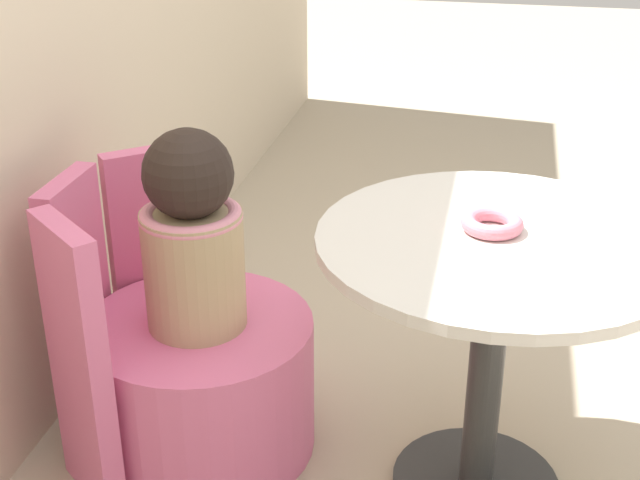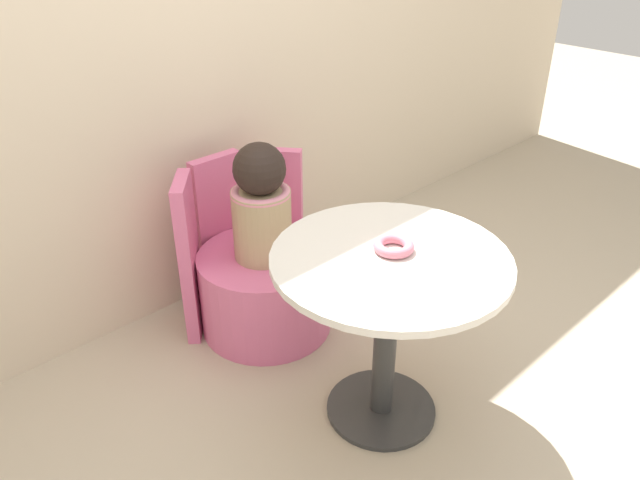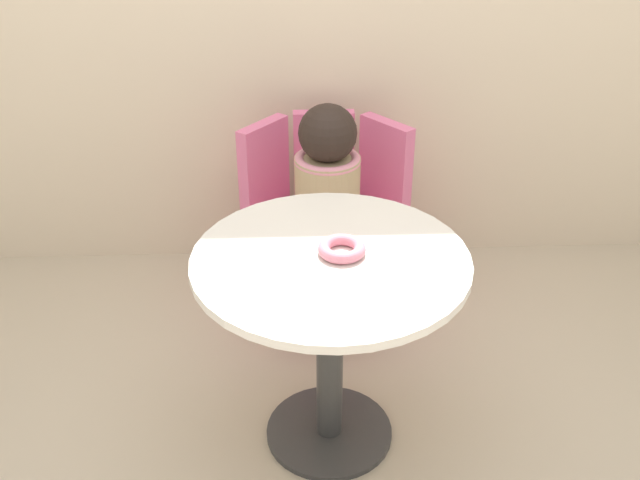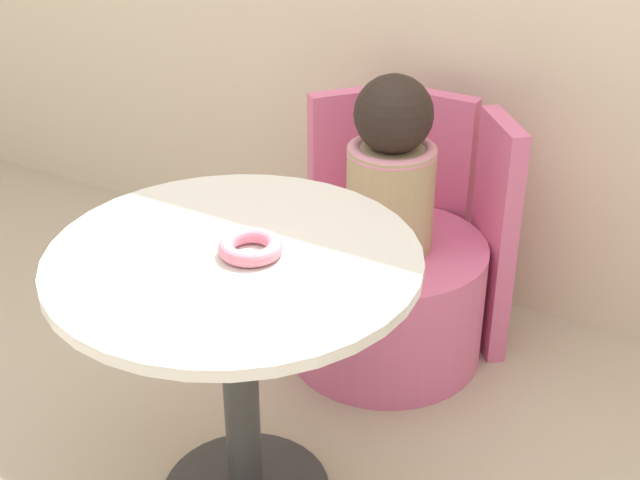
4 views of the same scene
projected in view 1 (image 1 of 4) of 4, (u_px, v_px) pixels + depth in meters
The scene contains 5 objects.
round_table at pixel (492, 302), 1.86m from camera, with size 0.75×0.75×0.64m.
tub_chair at pixel (202, 384), 2.14m from camera, with size 0.54×0.54×0.34m.
booth_backrest at pixel (108, 314), 2.11m from camera, with size 0.64×0.23×0.68m.
child_figure at pixel (192, 235), 1.97m from camera, with size 0.23×0.23×0.47m.
donut at pixel (492, 223), 1.82m from camera, with size 0.13×0.13×0.03m.
Camera 1 is at (-1.64, 0.04, 1.41)m, focal length 50.00 mm.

